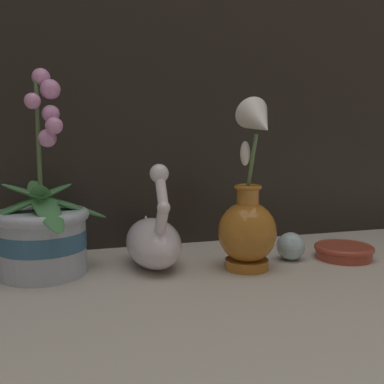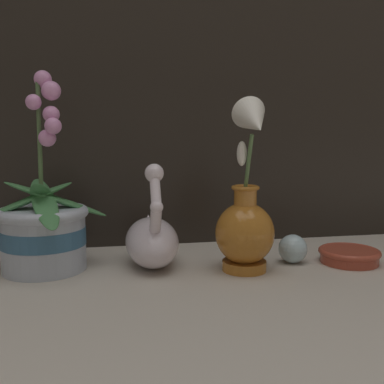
{
  "view_description": "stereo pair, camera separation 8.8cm",
  "coord_description": "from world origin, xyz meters",
  "px_view_note": "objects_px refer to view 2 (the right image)",
  "views": [
    {
      "loc": [
        -0.26,
        -0.69,
        0.25
      ],
      "look_at": [
        -0.02,
        0.15,
        0.14
      ],
      "focal_mm": 42.0,
      "sensor_mm": 36.0,
      "label": 1
    },
    {
      "loc": [
        -0.18,
        -0.71,
        0.25
      ],
      "look_at": [
        -0.02,
        0.15,
        0.14
      ],
      "focal_mm": 42.0,
      "sensor_mm": 36.0,
      "label": 2
    }
  ],
  "objects_px": {
    "blue_vase": "(246,218)",
    "amber_dish": "(349,255)",
    "orchid_potted_plant": "(44,227)",
    "glass_sphere": "(293,249)",
    "swan_figurine": "(152,239)"
  },
  "relations": [
    {
      "from": "blue_vase",
      "to": "glass_sphere",
      "type": "relative_size",
      "value": 5.63
    },
    {
      "from": "swan_figurine",
      "to": "glass_sphere",
      "type": "height_order",
      "value": "swan_figurine"
    },
    {
      "from": "orchid_potted_plant",
      "to": "swan_figurine",
      "type": "bearing_deg",
      "value": -2.09
    },
    {
      "from": "swan_figurine",
      "to": "amber_dish",
      "type": "bearing_deg",
      "value": -8.26
    },
    {
      "from": "orchid_potted_plant",
      "to": "blue_vase",
      "type": "xyz_separation_m",
      "value": [
        0.36,
        -0.08,
        0.02
      ]
    },
    {
      "from": "orchid_potted_plant",
      "to": "glass_sphere",
      "type": "height_order",
      "value": "orchid_potted_plant"
    },
    {
      "from": "blue_vase",
      "to": "amber_dish",
      "type": "distance_m",
      "value": 0.23
    },
    {
      "from": "swan_figurine",
      "to": "orchid_potted_plant",
      "type": "bearing_deg",
      "value": 177.91
    },
    {
      "from": "amber_dish",
      "to": "orchid_potted_plant",
      "type": "bearing_deg",
      "value": 173.84
    },
    {
      "from": "orchid_potted_plant",
      "to": "glass_sphere",
      "type": "distance_m",
      "value": 0.48
    },
    {
      "from": "swan_figurine",
      "to": "glass_sphere",
      "type": "bearing_deg",
      "value": -7.36
    },
    {
      "from": "orchid_potted_plant",
      "to": "amber_dish",
      "type": "xyz_separation_m",
      "value": [
        0.58,
        -0.06,
        -0.06
      ]
    },
    {
      "from": "orchid_potted_plant",
      "to": "swan_figurine",
      "type": "xyz_separation_m",
      "value": [
        0.2,
        -0.01,
        -0.03
      ]
    },
    {
      "from": "swan_figurine",
      "to": "blue_vase",
      "type": "distance_m",
      "value": 0.19
    },
    {
      "from": "blue_vase",
      "to": "glass_sphere",
      "type": "distance_m",
      "value": 0.14
    }
  ]
}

